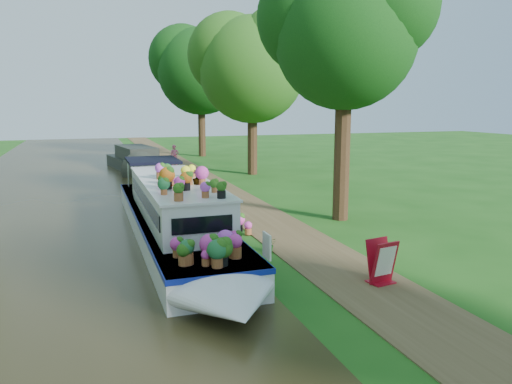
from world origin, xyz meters
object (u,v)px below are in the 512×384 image
at_px(second_boat, 136,161).
at_px(sandwich_board, 382,264).
at_px(pedestrian_pink, 174,157).
at_px(plant_boat, 176,215).

xyz_separation_m(second_boat, sandwich_board, (3.32, -21.97, -0.12)).
bearing_deg(sandwich_board, pedestrian_pink, 82.57).
xyz_separation_m(plant_boat, second_boat, (0.50, 17.13, -0.25)).
xyz_separation_m(second_boat, pedestrian_pink, (2.38, 0.12, 0.17)).
xyz_separation_m(plant_boat, pedestrian_pink, (2.88, 17.25, -0.08)).
height_order(sandwich_board, pedestrian_pink, pedestrian_pink).
height_order(second_boat, sandwich_board, second_boat).
height_order(plant_boat, sandwich_board, plant_boat).
distance_m(second_boat, pedestrian_pink, 2.39).
xyz_separation_m(sandwich_board, pedestrian_pink, (-0.94, 22.09, 0.29)).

